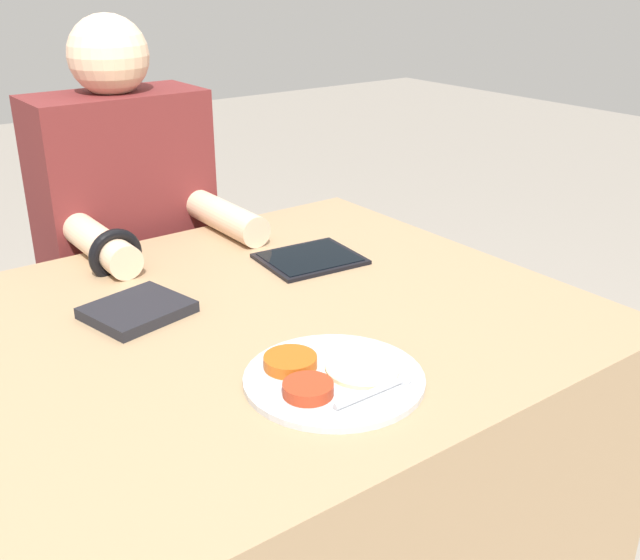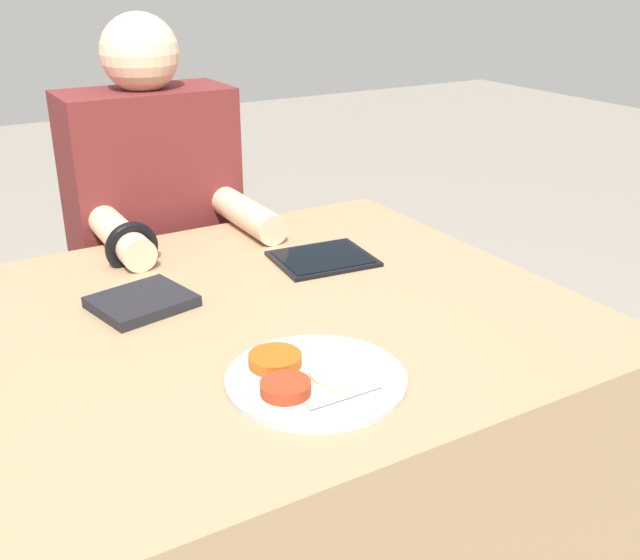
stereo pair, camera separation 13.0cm
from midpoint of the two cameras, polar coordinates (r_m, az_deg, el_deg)
dining_table at (r=1.52m, az=-2.56°, el=-15.72°), size 1.15×0.95×0.76m
thali_tray at (r=1.10m, az=2.80°, el=-7.50°), size 0.27×0.27×0.03m
red_notebook at (r=1.36m, az=-10.78°, el=-1.75°), size 0.19×0.17×0.02m
tablet_device at (r=1.55m, az=2.62°, el=1.59°), size 0.21×0.18×0.01m
person_diner at (r=1.93m, az=-10.15°, el=-0.15°), size 0.40×0.47×1.23m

